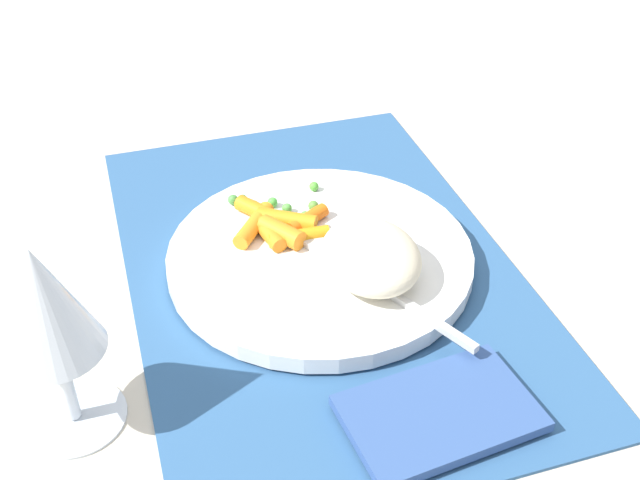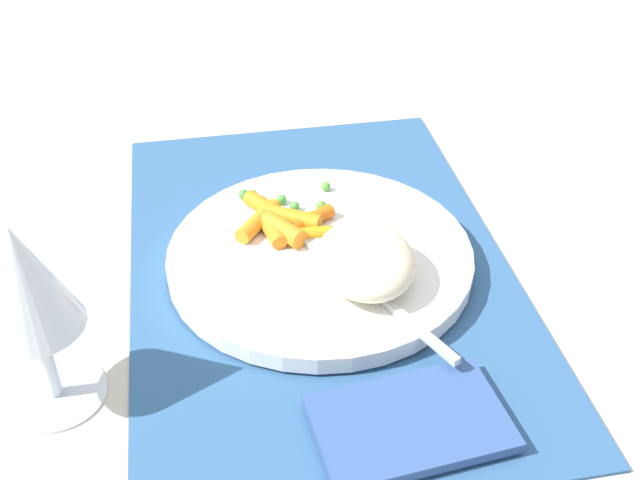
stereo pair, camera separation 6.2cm
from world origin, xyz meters
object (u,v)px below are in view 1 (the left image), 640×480
(fork, at_px, (357,271))
(napkin, at_px, (439,413))
(plate, at_px, (320,257))
(carrot_portion, at_px, (278,225))
(wine_glass, at_px, (45,309))
(rice_mound, at_px, (371,256))

(fork, bearing_deg, napkin, -176.50)
(plate, distance_m, carrot_portion, 0.05)
(plate, relative_size, wine_glass, 1.74)
(napkin, bearing_deg, rice_mound, -0.36)
(plate, distance_m, napkin, 0.18)
(fork, bearing_deg, rice_mound, -113.70)
(carrot_portion, bearing_deg, napkin, -165.92)
(fork, distance_m, wine_glass, 0.25)
(fork, height_order, napkin, fork)
(plate, height_order, fork, fork)
(plate, height_order, napkin, plate)
(plate, relative_size, fork, 1.38)
(rice_mound, height_order, wine_glass, wine_glass)
(plate, xyz_separation_m, fork, (-0.04, -0.02, 0.01))
(carrot_portion, xyz_separation_m, fork, (-0.07, -0.05, -0.00))
(wine_glass, height_order, napkin, wine_glass)
(plate, height_order, wine_glass, wine_glass)
(plate, xyz_separation_m, napkin, (-0.18, -0.03, -0.00))
(wine_glass, bearing_deg, fork, -73.69)
(plate, bearing_deg, fork, -154.55)
(rice_mound, relative_size, napkin, 0.74)
(fork, relative_size, napkin, 1.45)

